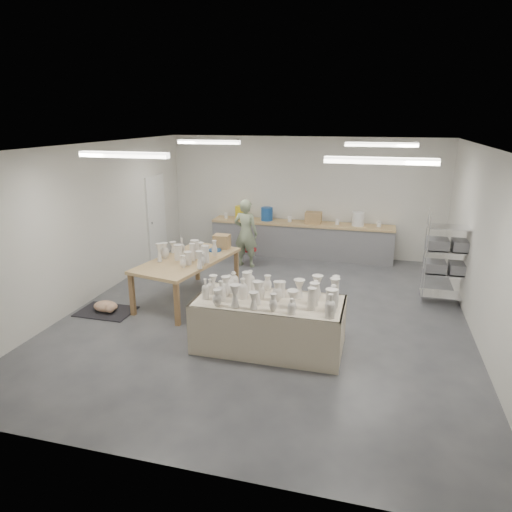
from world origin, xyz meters
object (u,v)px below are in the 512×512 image
(work_table, at_px, (191,257))
(potter, at_px, (246,233))
(red_stool, at_px, (249,250))
(drying_table, at_px, (269,321))

(work_table, xyz_separation_m, potter, (0.45, 2.26, -0.04))
(red_stool, bearing_deg, work_table, -100.08)
(drying_table, xyz_separation_m, red_stool, (-1.48, 4.11, -0.13))
(red_stool, bearing_deg, drying_table, -70.20)
(drying_table, distance_m, work_table, 2.52)
(red_stool, bearing_deg, potter, -90.00)
(potter, bearing_deg, red_stool, -82.04)
(drying_table, bearing_deg, work_table, 140.97)
(potter, bearing_deg, work_table, 86.70)
(work_table, xyz_separation_m, red_stool, (0.45, 2.53, -0.54))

